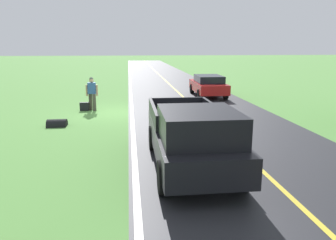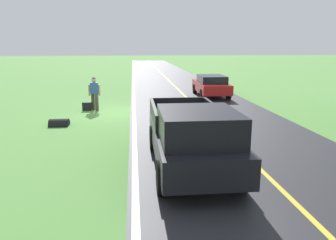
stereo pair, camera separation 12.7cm
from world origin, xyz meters
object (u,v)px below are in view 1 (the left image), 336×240
(hitchhiker_walking, at_px, (92,92))
(suitcase_carried, at_px, (84,107))
(sedan_near_oncoming, at_px, (208,85))
(pickup_truck_passing, at_px, (192,136))

(hitchhiker_walking, bearing_deg, suitcase_carried, 10.64)
(sedan_near_oncoming, bearing_deg, pickup_truck_passing, 74.51)
(pickup_truck_passing, distance_m, sedan_near_oncoming, 13.54)
(suitcase_carried, relative_size, sedan_near_oncoming, 0.10)
(suitcase_carried, distance_m, pickup_truck_passing, 9.78)
(hitchhiker_walking, height_order, sedan_near_oncoming, hitchhiker_walking)
(suitcase_carried, height_order, pickup_truck_passing, pickup_truck_passing)
(suitcase_carried, distance_m, sedan_near_oncoming, 8.70)
(pickup_truck_passing, height_order, sedan_near_oncoming, pickup_truck_passing)
(hitchhiker_walking, distance_m, suitcase_carried, 0.87)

